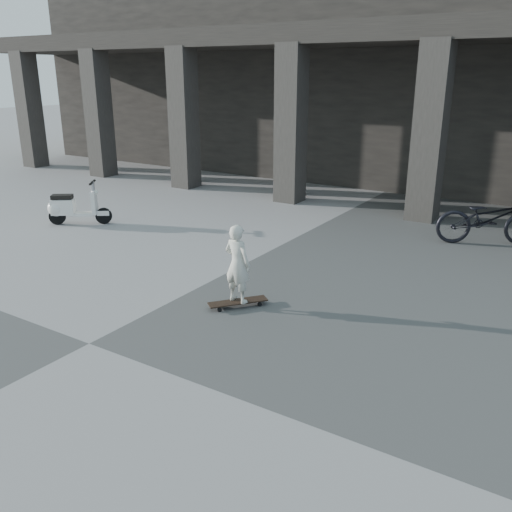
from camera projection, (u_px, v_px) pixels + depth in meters
The scene contains 6 objects.
ground at pixel (89, 344), 6.94m from camera, with size 90.00×90.00×0.00m, color #464644.
colonnade at pixel (423, 81), 16.97m from camera, with size 28.00×8.82×6.00m.
longboard at pixel (238, 302), 8.02m from camera, with size 0.71×0.82×0.09m.
child at pixel (237, 264), 7.82m from camera, with size 0.43×0.28×1.17m, color beige.
scooter at pixel (69, 207), 12.27m from camera, with size 1.21×0.95×0.99m.
bicycle at pixel (488, 218), 10.82m from camera, with size 0.70×2.02×1.06m, color black.
Camera 1 is at (5.13, -4.09, 3.30)m, focal length 38.00 mm.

